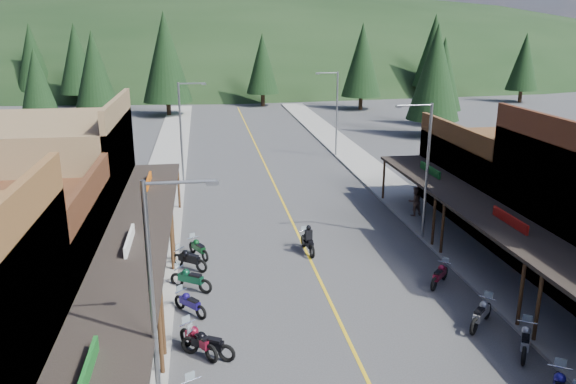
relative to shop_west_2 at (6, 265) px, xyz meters
name	(u,v)px	position (x,y,z in m)	size (l,w,h in m)	color
ground	(336,315)	(13.75, -1.70, -2.53)	(220.00, 220.00, 0.00)	#38383A
centerline	(276,188)	(13.75, 18.30, -2.53)	(0.15, 90.00, 0.01)	gold
sidewalk_west	(161,192)	(5.05, 18.30, -2.46)	(3.40, 94.00, 0.15)	gray
sidewalk_east	(384,183)	(22.45, 18.30, -2.46)	(3.40, 94.00, 0.15)	gray
shop_west_2	(6,265)	(0.00, 0.00, 0.00)	(10.90, 9.00, 6.20)	#3F2111
shop_west_3	(58,181)	(-0.03, 9.60, 0.99)	(10.90, 10.20, 8.20)	brown
shop_east_3	(503,179)	(27.51, 9.60, 0.00)	(10.90, 10.20, 6.20)	#4C2D16
streetlight_0	(157,296)	(6.80, -7.70, 1.93)	(2.16, 0.18, 8.00)	gray
streetlight_1	(183,129)	(6.80, 20.30, 1.93)	(2.16, 0.18, 8.00)	gray
streetlight_2	(425,166)	(20.71, 6.30, 1.93)	(2.16, 0.18, 8.00)	gray
streetlight_3	(335,110)	(20.71, 28.30, 1.93)	(2.16, 0.18, 8.00)	gray
ridge_hill	(221,72)	(13.75, 133.30, -2.53)	(310.00, 140.00, 60.00)	black
pine_1	(76,59)	(-10.25, 68.30, 4.70)	(5.88, 5.88, 12.50)	black
pine_2	(166,57)	(3.75, 56.30, 5.46)	(6.72, 6.72, 14.00)	black
pine_3	(262,64)	(17.75, 64.30, 3.95)	(5.04, 5.04, 11.00)	black
pine_4	(362,60)	(31.75, 58.30, 4.70)	(5.88, 5.88, 12.50)	black
pine_5	(434,50)	(47.75, 70.30, 5.46)	(6.72, 6.72, 14.00)	black
pine_6	(524,62)	(59.75, 62.30, 3.95)	(5.04, 5.04, 11.00)	black
pine_7	(32,57)	(-18.25, 74.30, 4.70)	(5.88, 5.88, 12.50)	black
pine_8	(38,87)	(-8.25, 38.30, 3.44)	(4.48, 4.48, 10.00)	black
pine_9	(443,74)	(37.75, 43.30, 3.85)	(4.93, 4.93, 10.80)	black
pine_10	(94,71)	(-4.25, 48.30, 4.25)	(5.38, 5.38, 11.60)	black
pine_11	(435,72)	(33.75, 36.30, 4.65)	(5.82, 5.82, 12.40)	black
bike_west_6	(208,343)	(8.18, -4.19, -1.90)	(0.73, 2.20, 1.26)	black
bike_west_7	(198,339)	(7.83, -3.88, -1.89)	(0.75, 2.26, 1.29)	maroon
bike_west_8	(190,302)	(7.47, -0.69, -1.97)	(0.66, 1.99, 1.14)	navy
bike_west_9	(191,278)	(7.48, 1.61, -1.89)	(0.75, 2.24, 1.28)	#0D4129
bike_west_10	(189,258)	(7.37, 4.03, -1.91)	(0.72, 2.16, 1.24)	black
bike_west_11	(198,247)	(7.83, 5.56, -1.95)	(0.68, 2.04, 1.17)	#0C401B
bike_east_6	(525,339)	(20.14, -5.77, -1.90)	(0.74, 2.21, 1.26)	#A1A1A6
bike_east_7	(481,313)	(19.46, -3.60, -1.89)	(0.75, 2.25, 1.29)	gray
bike_east_8	(440,274)	(19.35, 0.37, -1.94)	(0.69, 2.07, 1.18)	maroon
rider_on_bike	(308,241)	(13.81, 5.35, -1.86)	(1.00, 2.29, 1.69)	black
pedestrian_east_b	(415,201)	(21.78, 10.10, -1.42)	(0.93, 0.54, 1.92)	brown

